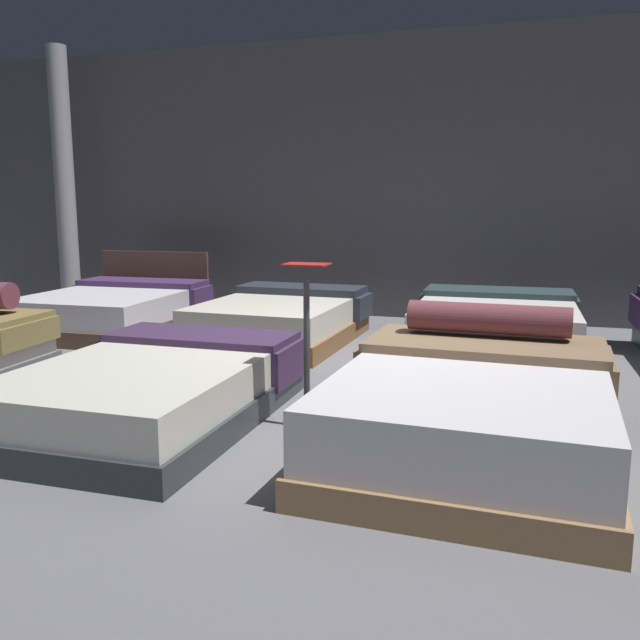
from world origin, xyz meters
The scene contains 9 objects.
ground_plane centered at (0.00, 0.00, -0.01)m, with size 18.00×18.00×0.02m, color slate.
showroom_back_wall centered at (0.00, 3.53, 1.75)m, with size 18.00×0.06×3.50m, color #47474C.
bed_1 centered at (-1.03, -1.10, 0.21)m, with size 1.47×2.15×0.47m.
bed_2 centered at (1.06, -1.06, 0.27)m, with size 1.64×2.21×0.78m.
bed_4 centered at (-3.19, 1.67, 0.24)m, with size 1.68×2.08×0.85m.
bed_5 centered at (-1.14, 1.62, 0.23)m, with size 1.56×2.02×0.52m.
bed_6 centered at (1.06, 1.72, 0.25)m, with size 1.59×1.97×0.55m.
price_sign centered at (0.00, -0.94, 0.41)m, with size 0.28×0.24×1.07m.
support_pillar centered at (-4.72, 2.89, 1.75)m, with size 0.27×0.27×3.50m, color #99999E.
Camera 1 is at (1.31, -4.89, 1.43)m, focal length 37.35 mm.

